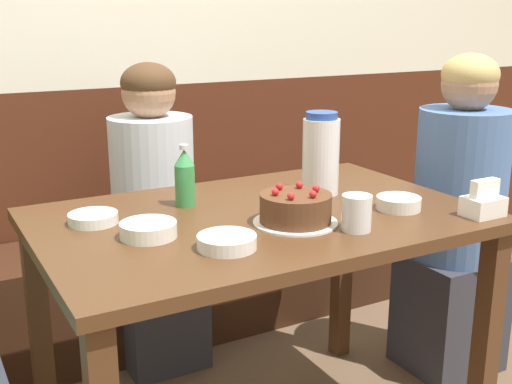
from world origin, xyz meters
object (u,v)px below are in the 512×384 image
object	(u,v)px
bowl_rice_small	(227,242)
glass_water_tall	(357,213)
bowl_sauce_shallow	(399,203)
bench_seat	(161,286)
person_grey_tee	(457,225)
water_pitcher	(321,154)
bowl_side_dish	(93,218)
person_pale_blue_shirt	(155,228)
soju_bottle	(185,177)
napkin_holder	(483,203)
birthday_cake	(296,209)
bowl_soup_white	(148,230)

from	to	relation	value
bowl_rice_small	glass_water_tall	distance (m)	0.36
bowl_sauce_shallow	glass_water_tall	distance (m)	0.24
bench_seat	person_grey_tee	world-z (taller)	person_grey_tee
bench_seat	water_pitcher	xyz separation A→B (m)	(0.27, -0.73, 0.67)
bowl_side_dish	person_pale_blue_shirt	world-z (taller)	person_pale_blue_shirt
bench_seat	water_pitcher	distance (m)	1.03
water_pitcher	bench_seat	bearing A→B (deg)	110.49
person_grey_tee	bowl_side_dish	bearing A→B (deg)	-2.75
soju_bottle	napkin_holder	xyz separation A→B (m)	(0.69, -0.50, -0.05)
bench_seat	person_pale_blue_shirt	bearing A→B (deg)	-115.02
birthday_cake	soju_bottle	bearing A→B (deg)	122.90
bowl_rice_small	glass_water_tall	xyz separation A→B (m)	(0.36, -0.04, 0.03)
bowl_soup_white	person_pale_blue_shirt	xyz separation A→B (m)	(0.27, 0.70, -0.25)
soju_bottle	bowl_sauce_shallow	distance (m)	0.63
bench_seat	bowl_side_dish	world-z (taller)	bowl_side_dish
soju_bottle	napkin_holder	bearing A→B (deg)	-35.67
bowl_sauce_shallow	glass_water_tall	world-z (taller)	glass_water_tall
bowl_soup_white	napkin_holder	bearing A→B (deg)	-17.75
birthday_cake	soju_bottle	size ratio (longest dim) A/B	1.25
water_pitcher	bowl_side_dish	size ratio (longest dim) A/B	1.93
bench_seat	bowl_rice_small	distance (m)	1.20
soju_bottle	bowl_sauce_shallow	size ratio (longest dim) A/B	1.44
water_pitcher	bowl_rice_small	bearing A→B (deg)	-147.73
bowl_soup_white	bowl_sauce_shallow	distance (m)	0.73
bowl_side_dish	person_pale_blue_shirt	xyz separation A→B (m)	(0.36, 0.52, -0.24)
napkin_holder	person_pale_blue_shirt	bearing A→B (deg)	122.06
soju_bottle	birthday_cake	bearing A→B (deg)	-57.10
glass_water_tall	person_pale_blue_shirt	bearing A→B (deg)	104.01
bowl_soup_white	bowl_sauce_shallow	xyz separation A→B (m)	(0.72, -0.12, -0.00)
birthday_cake	bench_seat	bearing A→B (deg)	92.56
bowl_soup_white	glass_water_tall	xyz separation A→B (m)	(0.49, -0.21, 0.03)
birthday_cake	bowl_soup_white	world-z (taller)	birthday_cake
bench_seat	bowl_soup_white	world-z (taller)	bowl_soup_white
bowl_sauce_shallow	person_grey_tee	distance (m)	0.60
bowl_soup_white	glass_water_tall	size ratio (longest dim) A/B	1.52
water_pitcher	bowl_rice_small	xyz separation A→B (m)	(-0.48, -0.30, -0.11)
bench_seat	glass_water_tall	world-z (taller)	glass_water_tall
bowl_rice_small	person_grey_tee	xyz separation A→B (m)	(1.08, 0.29, -0.22)
water_pitcher	soju_bottle	size ratio (longest dim) A/B	1.41
bowl_rice_small	bowl_sauce_shallow	bearing A→B (deg)	4.79
bench_seat	bowl_soup_white	bearing A→B (deg)	-111.61
bench_seat	person_pale_blue_shirt	world-z (taller)	person_pale_blue_shirt
glass_water_tall	bowl_sauce_shallow	bearing A→B (deg)	22.05
bench_seat	person_grey_tee	bearing A→B (deg)	-40.48
napkin_holder	person_pale_blue_shirt	distance (m)	1.19
bowl_soup_white	bowl_rice_small	world-z (taller)	bowl_soup_white
napkin_holder	bowl_sauce_shallow	bearing A→B (deg)	135.58
napkin_holder	bowl_side_dish	bearing A→B (deg)	154.62
soju_bottle	bowl_side_dish	size ratio (longest dim) A/B	1.37
bowl_soup_white	bowl_side_dish	world-z (taller)	bowl_soup_white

